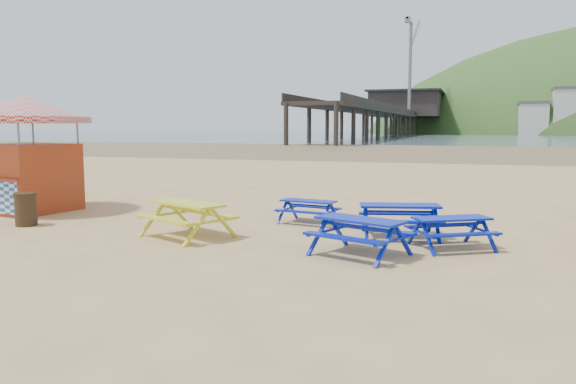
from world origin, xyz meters
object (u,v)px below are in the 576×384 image
(picnic_table_blue_b, at_px, (399,221))
(ice_cream_kiosk, at_px, (27,139))
(picnic_table_blue_a, at_px, (308,212))
(litter_bin, at_px, (26,209))
(picnic_table_yellow, at_px, (188,220))

(picnic_table_blue_b, relative_size, ice_cream_kiosk, 0.47)
(picnic_table_blue_a, xyz_separation_m, ice_cream_kiosk, (-9.08, -0.65, 1.97))
(ice_cream_kiosk, xyz_separation_m, litter_bin, (1.89, -2.18, -1.84))
(picnic_table_blue_b, relative_size, picnic_table_yellow, 0.88)
(picnic_table_yellow, xyz_separation_m, litter_bin, (-4.95, 0.03, 0.03))
(picnic_table_blue_a, height_order, ice_cream_kiosk, ice_cream_kiosk)
(picnic_table_blue_b, bearing_deg, ice_cream_kiosk, 163.23)
(picnic_table_blue_a, bearing_deg, picnic_table_yellow, -118.54)
(ice_cream_kiosk, bearing_deg, litter_bin, -39.37)
(picnic_table_blue_a, xyz_separation_m, picnic_table_yellow, (-2.25, -2.86, 0.11))
(picnic_table_yellow, bearing_deg, picnic_table_blue_b, 42.85)
(picnic_table_blue_a, distance_m, ice_cream_kiosk, 9.32)
(picnic_table_yellow, bearing_deg, ice_cream_kiosk, -173.19)
(picnic_table_blue_a, relative_size, picnic_table_yellow, 0.68)
(picnic_table_blue_a, relative_size, picnic_table_blue_b, 0.77)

